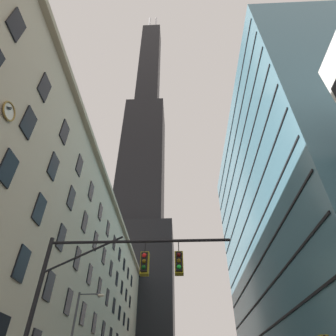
# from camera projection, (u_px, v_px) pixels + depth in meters

# --- Properties ---
(station_building) EXTENTS (18.17, 72.93, 26.60)m
(station_building) POSITION_uv_depth(u_px,v_px,m) (42.00, 287.00, 40.02)
(station_building) COLOR #BCAF93
(station_building) RESTS_ON ground
(dark_skyscraper) EXTENTS (23.43, 23.43, 202.30)m
(dark_skyscraper) POSITION_uv_depth(u_px,v_px,m) (141.00, 190.00, 104.91)
(dark_skyscraper) COLOR black
(dark_skyscraper) RESTS_ON ground
(glass_office_midrise) EXTENTS (16.31, 48.72, 47.78)m
(glass_office_midrise) POSITION_uv_depth(u_px,v_px,m) (296.00, 221.00, 46.98)
(glass_office_midrise) COLOR teal
(glass_office_midrise) RESTS_ON ground
(traffic_signal_mast) EXTENTS (8.94, 0.63, 7.31)m
(traffic_signal_mast) POSITION_uv_depth(u_px,v_px,m) (116.00, 280.00, 12.80)
(traffic_signal_mast) COLOR black
(traffic_signal_mast) RESTS_ON sidewalk_left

